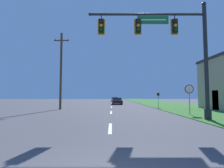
% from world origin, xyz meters
% --- Properties ---
extents(grass_verge_right, '(10.00, 110.00, 0.04)m').
position_xyz_m(grass_verge_right, '(10.50, 30.00, 0.02)').
color(grass_verge_right, '#2D6626').
rests_on(grass_verge_right, ground).
extents(road_center_line, '(0.16, 34.80, 0.01)m').
position_xyz_m(road_center_line, '(0.00, 22.00, 0.01)').
color(road_center_line, silver).
rests_on(road_center_line, ground).
extents(signal_mast, '(8.15, 0.47, 7.98)m').
position_xyz_m(signal_mast, '(4.28, 8.86, 4.95)').
color(signal_mast, '#232326').
rests_on(signal_mast, grass_verge_right).
extents(car_ahead, '(1.89, 4.38, 1.19)m').
position_xyz_m(car_ahead, '(1.02, 29.85, 0.60)').
color(car_ahead, black).
rests_on(car_ahead, ground).
extents(far_car, '(1.82, 4.47, 1.19)m').
position_xyz_m(far_car, '(0.80, 43.32, 0.60)').
color(far_car, black).
rests_on(far_car, ground).
extents(stop_sign, '(0.76, 0.07, 2.50)m').
position_xyz_m(stop_sign, '(6.62, 12.03, 1.86)').
color(stop_sign, gray).
rests_on(stop_sign, grass_verge_right).
extents(route_sign_post, '(0.55, 0.06, 2.03)m').
position_xyz_m(route_sign_post, '(6.30, 20.80, 1.53)').
color(route_sign_post, gray).
rests_on(route_sign_post, grass_verge_right).
extents(utility_pole_near, '(1.80, 0.26, 9.12)m').
position_xyz_m(utility_pole_near, '(-5.98, 17.85, 4.71)').
color(utility_pole_near, '#4C3823').
rests_on(utility_pole_near, ground).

